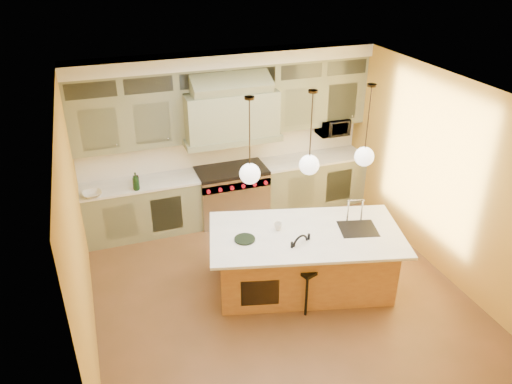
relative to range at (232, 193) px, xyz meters
name	(u,v)px	position (x,y,z in m)	size (l,w,h in m)	color
floor	(276,288)	(0.00, -2.14, -0.49)	(5.00, 5.00, 0.00)	brown
ceiling	(280,91)	(0.00, -2.14, 2.41)	(5.00, 5.00, 0.00)	white
wall_back	(225,135)	(0.00, 0.36, 0.96)	(5.00, 5.00, 0.00)	gold
wall_front	(381,327)	(0.00, -4.64, 0.96)	(5.00, 5.00, 0.00)	gold
wall_left	(77,234)	(-2.50, -2.14, 0.96)	(5.00, 5.00, 0.00)	gold
wall_right	(437,173)	(2.50, -2.14, 0.96)	(5.00, 5.00, 0.00)	gold
back_cabinetry	(229,141)	(0.00, 0.09, 0.94)	(5.00, 0.77, 2.90)	gray
range	(232,193)	(0.00, 0.00, 0.00)	(1.20, 0.74, 0.96)	silver
kitchen_island	(304,258)	(0.40, -2.21, -0.02)	(2.88, 1.99, 1.35)	#A26739
counter_stool	(306,268)	(0.26, -2.57, 0.10)	(0.47, 0.47, 1.04)	black
microwave	(333,127)	(1.95, 0.11, 0.96)	(0.54, 0.37, 0.30)	black
oil_bottle_a	(136,181)	(-1.63, -0.22, 0.60)	(0.11, 0.11, 0.29)	black
oil_bottle_b	(136,178)	(-1.60, 0.01, 0.55)	(0.08, 0.09, 0.19)	black
fruit_bowl	(92,194)	(-2.30, -0.22, 0.49)	(0.29, 0.29, 0.07)	silver
cup	(278,226)	(0.06, -2.04, 0.49)	(0.11, 0.11, 0.11)	silver
pendant_left	(250,172)	(-0.40, -2.20, 1.46)	(0.26, 0.26, 1.11)	#2D2319
pendant_center	(309,163)	(0.40, -2.20, 1.46)	(0.26, 0.26, 1.11)	#2D2319
pendant_right	(364,154)	(1.20, -2.20, 1.46)	(0.26, 0.26, 1.11)	#2D2319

